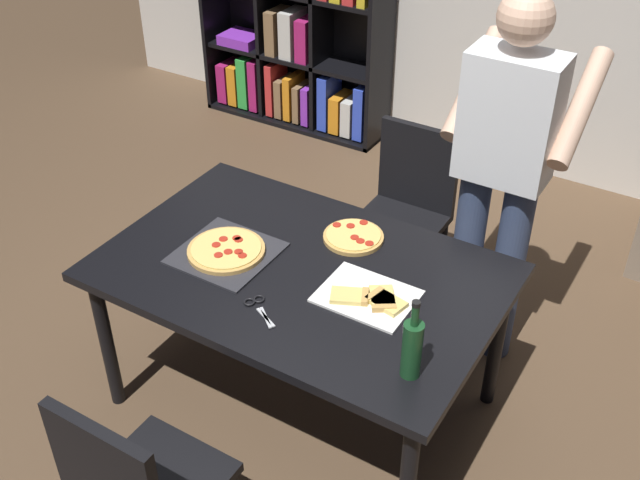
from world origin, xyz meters
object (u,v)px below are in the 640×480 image
at_px(kitchen_scissors, 258,307).
at_px(person_serving_pizza, 504,165).
at_px(chair_far_side, 407,203).
at_px(wine_bottle, 412,348).
at_px(pepperoni_pizza_on_tray, 226,251).
at_px(dining_table, 301,283).
at_px(second_pizza_plain, 353,237).

bearing_deg(kitchen_scissors, person_serving_pizza, 63.57).
relative_size(chair_far_side, kitchen_scissors, 4.71).
bearing_deg(wine_bottle, pepperoni_pizza_on_tray, 166.62).
height_order(dining_table, chair_far_side, chair_far_side).
height_order(pepperoni_pizza_on_tray, kitchen_scissors, pepperoni_pizza_on_tray).
relative_size(pepperoni_pizza_on_tray, second_pizza_plain, 1.48).
bearing_deg(dining_table, pepperoni_pizza_on_tray, -166.53).
distance_m(person_serving_pizza, pepperoni_pizza_on_tray, 1.22).
xyz_separation_m(person_serving_pizza, kitchen_scissors, (-0.53, -1.07, -0.24)).
bearing_deg(person_serving_pizza, dining_table, -123.80).
bearing_deg(second_pizza_plain, wine_bottle, -47.02).
bearing_deg(pepperoni_pizza_on_tray, wine_bottle, -13.38).
bearing_deg(pepperoni_pizza_on_tray, dining_table, 13.47).
distance_m(dining_table, second_pizza_plain, 0.31).
xyz_separation_m(chair_far_side, pepperoni_pizza_on_tray, (-0.31, -1.08, 0.25)).
bearing_deg(second_pizza_plain, pepperoni_pizza_on_tray, -137.01).
xyz_separation_m(person_serving_pizza, wine_bottle, (0.10, -1.08, -0.13)).
bearing_deg(second_pizza_plain, chair_far_side, 96.37).
height_order(wine_bottle, kitchen_scissors, wine_bottle).
height_order(dining_table, person_serving_pizza, person_serving_pizza).
bearing_deg(dining_table, kitchen_scissors, -91.27).
height_order(wine_bottle, second_pizza_plain, wine_bottle).
bearing_deg(kitchen_scissors, pepperoni_pizza_on_tray, 145.57).
bearing_deg(dining_table, person_serving_pizza, 56.20).
distance_m(dining_table, wine_bottle, 0.72).
xyz_separation_m(chair_far_side, second_pizza_plain, (0.08, -0.71, 0.25)).
xyz_separation_m(dining_table, second_pizza_plain, (0.08, 0.29, 0.08)).
bearing_deg(wine_bottle, chair_far_side, 115.75).
relative_size(person_serving_pizza, kitchen_scissors, 9.16).
bearing_deg(pepperoni_pizza_on_tray, second_pizza_plain, 42.99).
bearing_deg(pepperoni_pizza_on_tray, kitchen_scissors, -34.43).
relative_size(dining_table, second_pizza_plain, 6.22).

